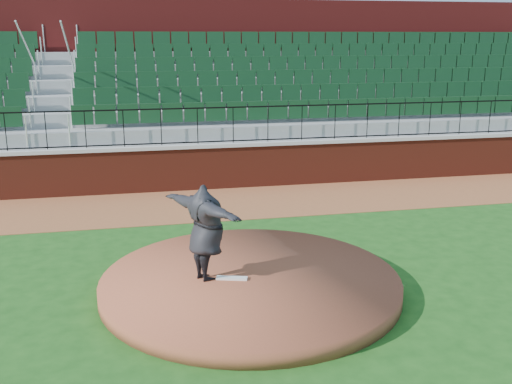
# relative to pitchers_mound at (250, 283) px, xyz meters

# --- Properties ---
(ground) EXTENTS (90.00, 90.00, 0.00)m
(ground) POSITION_rel_pitchers_mound_xyz_m (0.44, 0.12, -0.12)
(ground) COLOR #194A15
(ground) RESTS_ON ground
(warning_track) EXTENTS (34.00, 3.20, 0.01)m
(warning_track) POSITION_rel_pitchers_mound_xyz_m (0.44, 5.52, -0.12)
(warning_track) COLOR brown
(warning_track) RESTS_ON ground
(field_wall) EXTENTS (34.00, 0.35, 1.20)m
(field_wall) POSITION_rel_pitchers_mound_xyz_m (0.44, 7.12, 0.47)
(field_wall) COLOR maroon
(field_wall) RESTS_ON ground
(wall_cap) EXTENTS (34.00, 0.45, 0.10)m
(wall_cap) POSITION_rel_pitchers_mound_xyz_m (0.44, 7.12, 1.12)
(wall_cap) COLOR #B7B7B7
(wall_cap) RESTS_ON field_wall
(wall_railing) EXTENTS (34.00, 0.05, 1.00)m
(wall_railing) POSITION_rel_pitchers_mound_xyz_m (0.44, 7.12, 1.67)
(wall_railing) COLOR black
(wall_railing) RESTS_ON wall_cap
(seating_stands) EXTENTS (34.00, 5.10, 4.60)m
(seating_stands) POSITION_rel_pitchers_mound_xyz_m (0.44, 9.85, 2.18)
(seating_stands) COLOR gray
(seating_stands) RESTS_ON ground
(concourse_wall) EXTENTS (34.00, 0.50, 5.50)m
(concourse_wall) POSITION_rel_pitchers_mound_xyz_m (0.44, 12.65, 2.62)
(concourse_wall) COLOR maroon
(concourse_wall) RESTS_ON ground
(pitchers_mound) EXTENTS (5.11, 5.11, 0.25)m
(pitchers_mound) POSITION_rel_pitchers_mound_xyz_m (0.00, 0.00, 0.00)
(pitchers_mound) COLOR brown
(pitchers_mound) RESTS_ON ground
(pitching_rubber) EXTENTS (0.54, 0.27, 0.03)m
(pitching_rubber) POSITION_rel_pitchers_mound_xyz_m (-0.33, -0.05, 0.14)
(pitching_rubber) COLOR white
(pitching_rubber) RESTS_ON pitchers_mound
(pitcher) EXTENTS (1.46, 2.04, 1.65)m
(pitcher) POSITION_rel_pitchers_mound_xyz_m (-0.75, 0.06, 0.95)
(pitcher) COLOR black
(pitcher) RESTS_ON pitchers_mound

